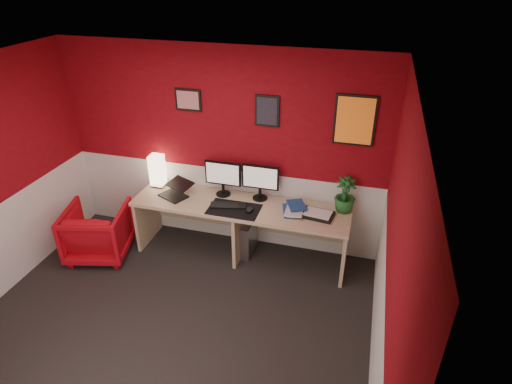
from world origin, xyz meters
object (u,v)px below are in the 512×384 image
Objects in this scene: shoji_lamp at (157,171)px; armchair at (98,231)px; monitor_right at (260,177)px; zen_tray at (318,215)px; potted_plant at (345,195)px; desk at (241,230)px; laptop at (173,189)px; monitor_left at (223,174)px; pc_tower at (246,236)px.

shoji_lamp reaches higher than armchair.
monitor_right reaches higher than zen_tray.
potted_plant is 0.58× the size of armchair.
armchair is (-0.56, -0.64, -0.60)m from shoji_lamp.
monitor_right is at bearing 179.11° from potted_plant.
desk is 0.97m from laptop.
zen_tray reaches higher than desk.
zen_tray is at bearing 0.33° from desk.
potted_plant is at bearing 0.34° from monitor_left.
desk is at bearing -179.67° from zen_tray.
monitor_right is 1.01m from potted_plant.
monitor_right is 0.82m from pc_tower.
laptop reaches higher than desk.
monitor_right is at bearing 164.49° from zen_tray.
pc_tower is (-0.89, 0.10, -0.52)m from zen_tray.
shoji_lamp is at bearing 179.83° from monitor_left.
shoji_lamp reaches higher than pc_tower.
desk is at bearing -33.75° from monitor_left.
pc_tower is (0.31, -0.08, -0.80)m from monitor_left.
potted_plant is at bearing 178.22° from armchair.
monitor_left reaches higher than desk.
monitor_right is 0.79× the size of armchair.
desk is 1.30m from shoji_lamp.
potted_plant is at bearing 34.74° from zen_tray.
zen_tray is at bearing -8.52° from monitor_left.
armchair is at bearing -167.49° from potted_plant.
laptop is 2.06m from potted_plant.
monitor_right is at bearing -175.12° from armchair.
pc_tower is 1.83m from armchair.
pc_tower is at bearing -4.10° from shoji_lamp.
monitor_left is 0.79× the size of armchair.
monitor_right is 0.81m from zen_tray.
monitor_left is at bearing 146.25° from desk.
monitor_left is at bearing -170.41° from armchair.
shoji_lamp is 0.94× the size of potted_plant.
shoji_lamp is 1.38m from pc_tower.
monitor_right is (1.04, 0.24, 0.18)m from laptop.
zen_tray is (0.73, -0.20, -0.28)m from monitor_right.
monitor_right is (0.46, 0.02, 0.00)m from monitor_left.
potted_plant reaches higher than laptop.
zen_tray reaches higher than armchair.
monitor_right reaches higher than desk.
shoji_lamp reaches higher than laptop.
desk is 3.55× the size of armchair.
shoji_lamp is at bearing -179.85° from potted_plant.
monitor_right is at bearing 48.25° from desk.
potted_plant reaches higher than desk.
desk is 5.78× the size of pc_tower.
shoji_lamp reaches higher than desk.
monitor_left is 1.29× the size of pc_tower.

